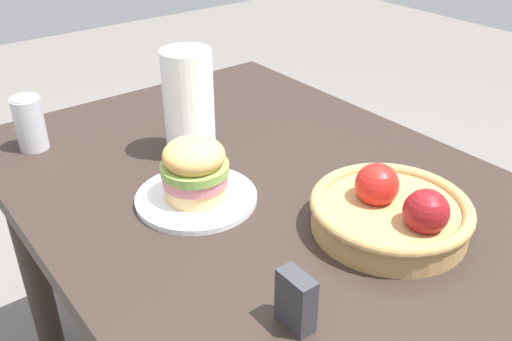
# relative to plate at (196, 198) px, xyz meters

# --- Properties ---
(dining_table) EXTENTS (1.40, 0.90, 0.75)m
(dining_table) POSITION_rel_plate_xyz_m (0.10, 0.14, -0.11)
(dining_table) COLOR #2D231E
(dining_table) RESTS_ON ground_plane
(plate) EXTENTS (0.24, 0.24, 0.01)m
(plate) POSITION_rel_plate_xyz_m (0.00, 0.00, 0.00)
(plate) COLOR white
(plate) RESTS_ON dining_table
(sandwich) EXTENTS (0.13, 0.13, 0.12)m
(sandwich) POSITION_rel_plate_xyz_m (0.00, 0.00, 0.07)
(sandwich) COLOR #E5BC75
(sandwich) RESTS_ON plate
(soda_can) EXTENTS (0.07, 0.07, 0.13)m
(soda_can) POSITION_rel_plate_xyz_m (-0.42, -0.18, 0.06)
(soda_can) COLOR silver
(soda_can) RESTS_ON dining_table
(fruit_basket) EXTENTS (0.29, 0.29, 0.12)m
(fruit_basket) POSITION_rel_plate_xyz_m (0.30, 0.22, 0.03)
(fruit_basket) COLOR tan
(fruit_basket) RESTS_ON dining_table
(paper_towel_roll) EXTENTS (0.11, 0.11, 0.24)m
(paper_towel_roll) POSITION_rel_plate_xyz_m (-0.18, 0.10, 0.11)
(paper_towel_roll) COLOR white
(paper_towel_roll) RESTS_ON dining_table
(napkin_holder) EXTENTS (0.06, 0.03, 0.09)m
(napkin_holder) POSITION_rel_plate_xyz_m (0.37, -0.06, 0.04)
(napkin_holder) COLOR #333338
(napkin_holder) RESTS_ON dining_table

